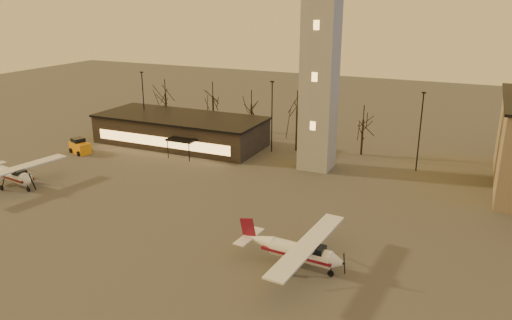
% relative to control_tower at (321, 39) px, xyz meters
% --- Properties ---
extents(ground, '(220.00, 220.00, 0.00)m').
position_rel_control_tower_xyz_m(ground, '(0.00, -30.00, -16.33)').
color(ground, '#484643').
rests_on(ground, ground).
extents(control_tower, '(6.80, 6.80, 32.60)m').
position_rel_control_tower_xyz_m(control_tower, '(0.00, 0.00, 0.00)').
color(control_tower, '#989590').
rests_on(control_tower, ground).
extents(terminal, '(25.40, 12.20, 4.30)m').
position_rel_control_tower_xyz_m(terminal, '(-21.99, 1.98, -14.17)').
color(terminal, black).
rests_on(terminal, ground).
extents(light_poles, '(58.50, 12.25, 10.14)m').
position_rel_control_tower_xyz_m(light_poles, '(0.50, 1.00, -10.92)').
color(light_poles, black).
rests_on(light_poles, ground).
extents(tree_row, '(37.20, 9.20, 8.80)m').
position_rel_control_tower_xyz_m(tree_row, '(-13.70, 9.16, -10.39)').
color(tree_row, black).
rests_on(tree_row, ground).
extents(cessna_front, '(9.87, 12.46, 3.43)m').
position_rel_control_tower_xyz_m(cessna_front, '(6.99, -24.93, -15.15)').
color(cessna_front, white).
rests_on(cessna_front, ground).
extents(cessna_rear, '(10.08, 12.69, 3.49)m').
position_rel_control_tower_xyz_m(cessna_rear, '(-29.50, -21.54, -15.13)').
color(cessna_rear, silver).
rests_on(cessna_rear, ground).
extents(service_cart, '(3.69, 2.92, 2.09)m').
position_rel_control_tower_xyz_m(service_cart, '(-32.50, -7.89, -15.53)').
color(service_cart, orange).
rests_on(service_cart, ground).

